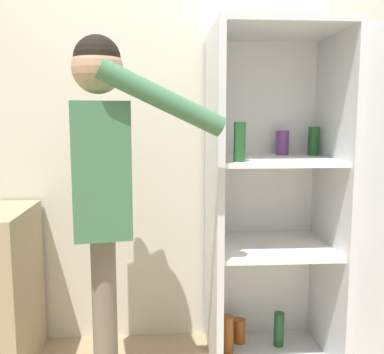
# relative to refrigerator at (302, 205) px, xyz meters

# --- Properties ---
(wall_back) EXTENTS (7.00, 0.06, 2.55)m
(wall_back) POSITION_rel_refrigerator_xyz_m (-0.46, 0.45, 0.36)
(wall_back) COLOR beige
(wall_back) RESTS_ON ground_plane
(refrigerator) EXTENTS (1.05, 1.22, 1.85)m
(refrigerator) POSITION_rel_refrigerator_xyz_m (0.00, 0.00, 0.00)
(refrigerator) COLOR silver
(refrigerator) RESTS_ON ground_plane
(person) EXTENTS (0.73, 0.58, 1.75)m
(person) POSITION_rel_refrigerator_xyz_m (-1.01, -0.18, 0.20)
(person) COLOR #726656
(person) RESTS_ON ground_plane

